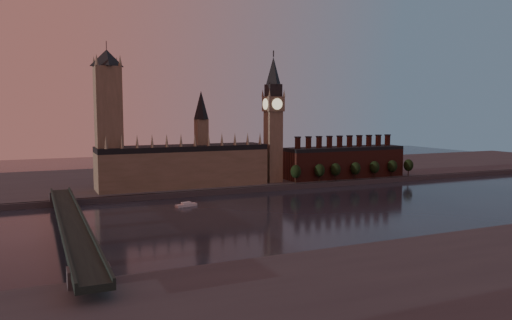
{
  "coord_description": "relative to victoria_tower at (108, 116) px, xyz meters",
  "views": [
    {
      "loc": [
        -170.58,
        -257.44,
        62.42
      ],
      "look_at": [
        -30.19,
        55.0,
        28.66
      ],
      "focal_mm": 35.0,
      "sensor_mm": 36.0,
      "label": 1
    }
  ],
  "objects": [
    {
      "name": "embankment_tree_2",
      "position": [
        180.87,
        -20.64,
        -45.62
      ],
      "size": [
        8.6,
        8.6,
        14.88
      ],
      "color": "black",
      "rests_on": "north_bank"
    },
    {
      "name": "north_bank",
      "position": [
        120.0,
        63.04,
        -57.09
      ],
      "size": [
        900.0,
        182.0,
        4.0
      ],
      "color": "#404044",
      "rests_on": "ground"
    },
    {
      "name": "embankment_tree_3",
      "position": [
        200.97,
        -20.77,
        -45.62
      ],
      "size": [
        8.6,
        8.6,
        14.88
      ],
      "color": "black",
      "rests_on": "north_bank"
    },
    {
      "name": "westminster_bridge",
      "position": [
        -35.0,
        -117.7,
        -51.65
      ],
      "size": [
        14.0,
        200.0,
        11.55
      ],
      "color": "#1C2B25",
      "rests_on": "ground"
    },
    {
      "name": "ground",
      "position": [
        120.0,
        -115.0,
        -59.09
      ],
      "size": [
        900.0,
        900.0,
        0.0
      ],
      "primitive_type": "plane",
      "color": "black",
      "rests_on": "ground"
    },
    {
      "name": "embankment_tree_1",
      "position": [
        165.02,
        -20.89,
        -45.62
      ],
      "size": [
        8.6,
        8.6,
        14.88
      ],
      "color": "black",
      "rests_on": "north_bank"
    },
    {
      "name": "embankment_tree_6",
      "position": [
        259.13,
        -20.1,
        -45.62
      ],
      "size": [
        8.6,
        8.6,
        14.88
      ],
      "color": "black",
      "rests_on": "north_bank"
    },
    {
      "name": "victoria_tower",
      "position": [
        0.0,
        0.0,
        0.0
      ],
      "size": [
        24.0,
        24.0,
        108.0
      ],
      "color": "gray",
      "rests_on": "north_bank"
    },
    {
      "name": "big_ben",
      "position": [
        130.0,
        -5.0,
        -2.26
      ],
      "size": [
        15.0,
        15.0,
        107.0
      ],
      "color": "gray",
      "rests_on": "north_bank"
    },
    {
      "name": "embankment_tree_0",
      "position": [
        143.37,
        -19.57,
        -45.62
      ],
      "size": [
        8.6,
        8.6,
        14.88
      ],
      "color": "black",
      "rests_on": "north_bank"
    },
    {
      "name": "river_boat",
      "position": [
        39.76,
        -59.56,
        -57.98
      ],
      "size": [
        15.08,
        7.63,
        2.9
      ],
      "rotation": [
        0.0,
        0.0,
        0.25
      ],
      "color": "silver",
      "rests_on": "ground"
    },
    {
      "name": "palace_of_westminster",
      "position": [
        55.59,
        -0.09,
        -37.46
      ],
      "size": [
        130.0,
        30.3,
        74.0
      ],
      "color": "gray",
      "rests_on": "north_bank"
    },
    {
      "name": "embankment_tree_4",
      "position": [
        221.5,
        -19.98,
        -45.62
      ],
      "size": [
        8.6,
        8.6,
        14.88
      ],
      "color": "black",
      "rests_on": "north_bank"
    },
    {
      "name": "chimney_block",
      "position": [
        200.0,
        -5.0,
        -41.27
      ],
      "size": [
        110.0,
        25.0,
        37.0
      ],
      "color": "#552820",
      "rests_on": "north_bank"
    },
    {
      "name": "embankment_tree_5",
      "position": [
        241.1,
        -19.8,
        -45.62
      ],
      "size": [
        8.6,
        8.6,
        14.88
      ],
      "color": "black",
      "rests_on": "north_bank"
    }
  ]
}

